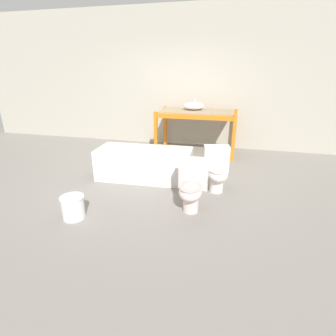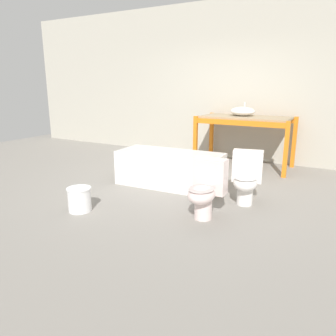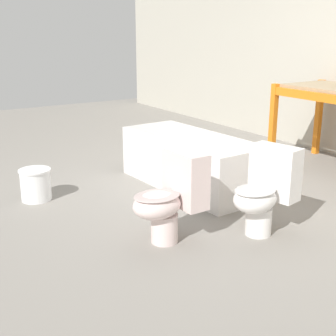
{
  "view_description": "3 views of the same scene",
  "coord_description": "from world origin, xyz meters",
  "px_view_note": "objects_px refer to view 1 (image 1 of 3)",
  "views": [
    {
      "loc": [
        1.4,
        -4.26,
        1.85
      ],
      "look_at": [
        0.53,
        -0.82,
        0.49
      ],
      "focal_mm": 28.0,
      "sensor_mm": 36.0,
      "label": 1
    },
    {
      "loc": [
        2.36,
        -4.5,
        1.58
      ],
      "look_at": [
        0.28,
        -0.82,
        0.48
      ],
      "focal_mm": 35.0,
      "sensor_mm": 36.0,
      "label": 2
    },
    {
      "loc": [
        3.75,
        -2.9,
        1.6
      ],
      "look_at": [
        0.53,
        -0.82,
        0.46
      ],
      "focal_mm": 50.0,
      "sensor_mm": 36.0,
      "label": 3
    }
  ],
  "objects_px": {
    "toilet_far": "(192,185)",
    "toilet_near": "(217,169)",
    "bathtub_main": "(144,162)",
    "sink_basin": "(194,106)",
    "bucket_white": "(73,207)"
  },
  "relations": [
    {
      "from": "toilet_far",
      "to": "bucket_white",
      "type": "relative_size",
      "value": 2.28
    },
    {
      "from": "toilet_near",
      "to": "bucket_white",
      "type": "bearing_deg",
      "value": -154.9
    },
    {
      "from": "toilet_far",
      "to": "toilet_near",
      "type": "bearing_deg",
      "value": 67.53
    },
    {
      "from": "toilet_near",
      "to": "toilet_far",
      "type": "height_order",
      "value": "same"
    },
    {
      "from": "bathtub_main",
      "to": "bucket_white",
      "type": "distance_m",
      "value": 1.58
    },
    {
      "from": "bathtub_main",
      "to": "sink_basin",
      "type": "bearing_deg",
      "value": 69.95
    },
    {
      "from": "toilet_near",
      "to": "bucket_white",
      "type": "distance_m",
      "value": 2.19
    },
    {
      "from": "bucket_white",
      "to": "toilet_near",
      "type": "bearing_deg",
      "value": 37.07
    },
    {
      "from": "sink_basin",
      "to": "toilet_far",
      "type": "distance_m",
      "value": 2.84
    },
    {
      "from": "bucket_white",
      "to": "toilet_far",
      "type": "bearing_deg",
      "value": 22.55
    },
    {
      "from": "bathtub_main",
      "to": "toilet_far",
      "type": "height_order",
      "value": "toilet_far"
    },
    {
      "from": "toilet_near",
      "to": "bathtub_main",
      "type": "bearing_deg",
      "value": 159.65
    },
    {
      "from": "bathtub_main",
      "to": "toilet_near",
      "type": "relative_size",
      "value": 2.39
    },
    {
      "from": "toilet_near",
      "to": "toilet_far",
      "type": "xyz_separation_m",
      "value": [
        -0.28,
        -0.71,
        0.0
      ]
    },
    {
      "from": "sink_basin",
      "to": "bucket_white",
      "type": "distance_m",
      "value": 3.6
    }
  ]
}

